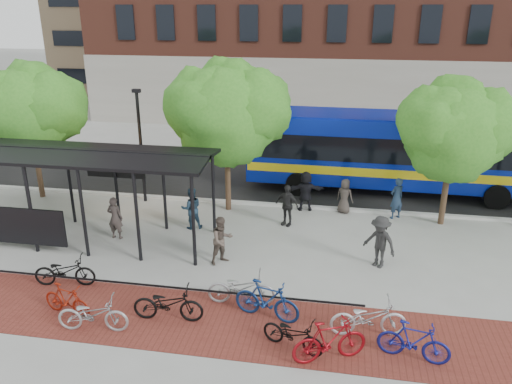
% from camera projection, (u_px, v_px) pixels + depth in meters
% --- Properties ---
extents(ground, '(160.00, 160.00, 0.00)m').
position_uv_depth(ground, '(287.00, 248.00, 18.57)').
color(ground, '#9E9E99').
rests_on(ground, ground).
extents(asphalt_street, '(160.00, 8.00, 0.01)m').
position_uv_depth(asphalt_street, '(305.00, 179.00, 25.94)').
color(asphalt_street, black).
rests_on(asphalt_street, ground).
extents(curb, '(160.00, 0.25, 0.12)m').
position_uv_depth(curb, '(298.00, 206.00, 22.23)').
color(curb, '#B7B7B2').
rests_on(curb, ground).
extents(brick_strip, '(24.00, 3.00, 0.01)m').
position_uv_depth(brick_strip, '(198.00, 321.00, 14.28)').
color(brick_strip, maroon).
rests_on(brick_strip, ground).
extents(bike_rack_rail, '(12.00, 0.05, 0.95)m').
position_uv_depth(bike_rack_rail, '(165.00, 299.00, 15.32)').
color(bike_rack_rail, black).
rests_on(bike_rack_rail, ground).
extents(bus_shelter, '(10.60, 3.07, 3.60)m').
position_uv_depth(bus_shelter, '(68.00, 163.00, 18.38)').
color(bus_shelter, black).
rests_on(bus_shelter, ground).
extents(tree_a, '(4.90, 4.00, 6.18)m').
position_uv_depth(tree_a, '(31.00, 107.00, 22.09)').
color(tree_a, '#382619').
rests_on(tree_a, ground).
extents(tree_b, '(5.15, 4.20, 6.47)m').
position_uv_depth(tree_b, '(229.00, 109.00, 20.55)').
color(tree_b, '#382619').
rests_on(tree_b, ground).
extents(tree_c, '(4.66, 3.80, 5.92)m').
position_uv_depth(tree_c, '(456.00, 127.00, 19.24)').
color(tree_c, '#382619').
rests_on(tree_c, ground).
extents(lamp_post_left, '(0.35, 0.20, 5.12)m').
position_uv_depth(lamp_post_left, '(141.00, 143.00, 22.05)').
color(lamp_post_left, black).
rests_on(lamp_post_left, ground).
extents(bus, '(13.82, 3.46, 3.72)m').
position_uv_depth(bus, '(395.00, 148.00, 23.55)').
color(bus, '#081D9D').
rests_on(bus, ground).
extents(bike_0, '(2.04, 1.00, 1.02)m').
position_uv_depth(bike_0, '(65.00, 271.00, 15.93)').
color(bike_0, black).
rests_on(bike_0, ground).
extents(bike_1, '(1.73, 0.86, 1.00)m').
position_uv_depth(bike_1, '(67.00, 300.00, 14.39)').
color(bike_1, maroon).
rests_on(bike_1, ground).
extents(bike_2, '(2.04, 0.91, 1.04)m').
position_uv_depth(bike_2, '(93.00, 314.00, 13.70)').
color(bike_2, '#939496').
rests_on(bike_2, ground).
extents(bike_4, '(2.08, 0.86, 1.07)m').
position_uv_depth(bike_4, '(168.00, 304.00, 14.15)').
color(bike_4, black).
rests_on(bike_4, ground).
extents(bike_6, '(2.09, 0.90, 1.07)m').
position_uv_depth(bike_6, '(241.00, 288.00, 14.94)').
color(bike_6, gray).
rests_on(bike_6, ground).
extents(bike_7, '(2.06, 1.03, 1.19)m').
position_uv_depth(bike_7, '(267.00, 300.00, 14.20)').
color(bike_7, navy).
rests_on(bike_7, ground).
extents(bike_8, '(1.84, 1.19, 0.92)m').
position_uv_depth(bike_8, '(293.00, 334.00, 12.97)').
color(bike_8, black).
rests_on(bike_8, ground).
extents(bike_9, '(2.03, 1.30, 1.19)m').
position_uv_depth(bike_9, '(330.00, 341.00, 12.49)').
color(bike_9, maroon).
rests_on(bike_9, ground).
extents(bike_10, '(2.18, 1.08, 1.09)m').
position_uv_depth(bike_10, '(368.00, 318.00, 13.49)').
color(bike_10, '#B6B5B8').
rests_on(bike_10, ground).
extents(bike_11, '(1.88, 0.86, 1.09)m').
position_uv_depth(bike_11, '(414.00, 341.00, 12.54)').
color(bike_11, navy).
rests_on(bike_11, ground).
extents(pedestrian_1, '(0.65, 0.45, 1.69)m').
position_uv_depth(pedestrian_1, '(115.00, 218.00, 19.06)').
color(pedestrian_1, '#38302D').
rests_on(pedestrian_1, ground).
extents(pedestrian_2, '(1.02, 0.92, 1.72)m').
position_uv_depth(pedestrian_2, '(191.00, 208.00, 19.93)').
color(pedestrian_2, '#1E3246').
rests_on(pedestrian_2, ground).
extents(pedestrian_4, '(1.10, 0.79, 1.74)m').
position_uv_depth(pedestrian_4, '(287.00, 205.00, 20.22)').
color(pedestrian_4, black).
rests_on(pedestrian_4, ground).
extents(pedestrian_5, '(1.70, 0.77, 1.77)m').
position_uv_depth(pedestrian_5, '(306.00, 191.00, 21.70)').
color(pedestrian_5, black).
rests_on(pedestrian_5, ground).
extents(pedestrian_6, '(0.87, 0.74, 1.52)m').
position_uv_depth(pedestrian_6, '(345.00, 196.00, 21.47)').
color(pedestrian_6, '#413934').
rests_on(pedestrian_6, ground).
extents(pedestrian_7, '(0.78, 0.72, 1.79)m').
position_uv_depth(pedestrian_7, '(397.00, 198.00, 20.86)').
color(pedestrian_7, '#1F3149').
rests_on(pedestrian_7, ground).
extents(pedestrian_8, '(1.05, 1.05, 1.72)m').
position_uv_depth(pedestrian_8, '(222.00, 240.00, 17.22)').
color(pedestrian_8, '#4E423A').
rests_on(pedestrian_8, ground).
extents(pedestrian_9, '(1.38, 1.26, 1.86)m').
position_uv_depth(pedestrian_9, '(380.00, 242.00, 16.95)').
color(pedestrian_9, '#252525').
rests_on(pedestrian_9, ground).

